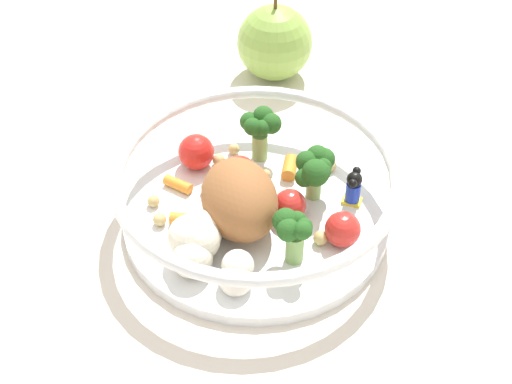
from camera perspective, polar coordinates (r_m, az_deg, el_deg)
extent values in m
plane|color=silver|center=(0.59, 0.27, -1.30)|extent=(2.40, 2.40, 0.00)
cylinder|color=white|center=(0.57, 0.00, -1.90)|extent=(0.22, 0.22, 0.01)
torus|color=white|center=(0.54, 0.00, 1.61)|extent=(0.23, 0.23, 0.01)
ellipsoid|color=#935B33|center=(0.54, -1.36, -0.61)|extent=(0.10, 0.09, 0.05)
cylinder|color=#8EB766|center=(0.61, 0.31, 3.74)|extent=(0.01, 0.01, 0.03)
sphere|color=#23561E|center=(0.60, 0.60, 6.17)|extent=(0.02, 0.02, 0.02)
sphere|color=#23561E|center=(0.60, -0.55, 5.77)|extent=(0.02, 0.02, 0.02)
sphere|color=#23561E|center=(0.59, -0.28, 5.34)|extent=(0.02, 0.02, 0.02)
sphere|color=#23561E|center=(0.59, 0.50, 5.23)|extent=(0.01, 0.01, 0.01)
sphere|color=#23561E|center=(0.59, 0.91, 5.64)|extent=(0.02, 0.02, 0.02)
cylinder|color=#8EB766|center=(0.58, 4.73, 0.46)|extent=(0.01, 0.01, 0.02)
sphere|color=#23561E|center=(0.57, 5.03, 2.88)|extent=(0.02, 0.02, 0.02)
sphere|color=#23561E|center=(0.57, 4.42, 2.26)|extent=(0.02, 0.02, 0.02)
sphere|color=#23561E|center=(0.56, 4.17, 2.47)|extent=(0.02, 0.02, 0.02)
sphere|color=#23561E|center=(0.56, 4.02, 1.40)|extent=(0.02, 0.02, 0.02)
sphere|color=#23561E|center=(0.55, 4.91, 1.69)|extent=(0.02, 0.02, 0.02)
sphere|color=#23561E|center=(0.56, 5.36, 1.69)|extent=(0.02, 0.02, 0.02)
sphere|color=#23561E|center=(0.56, 5.44, 2.08)|extent=(0.02, 0.02, 0.02)
sphere|color=#23561E|center=(0.57, 5.58, 2.70)|extent=(0.02, 0.02, 0.02)
cylinder|color=#7FAD5B|center=(0.52, 3.17, -4.55)|extent=(0.01, 0.01, 0.03)
sphere|color=#23561E|center=(0.51, 3.36, -2.33)|extent=(0.01, 0.01, 0.01)
sphere|color=#23561E|center=(0.51, 2.43, -2.38)|extent=(0.02, 0.02, 0.02)
sphere|color=#23561E|center=(0.50, 2.65, -3.13)|extent=(0.02, 0.02, 0.02)
sphere|color=#23561E|center=(0.50, 3.83, -3.16)|extent=(0.01, 0.01, 0.01)
sphere|color=#23561E|center=(0.51, 3.88, -2.86)|extent=(0.01, 0.01, 0.01)
sphere|color=white|center=(0.51, -1.53, -6.34)|extent=(0.02, 0.02, 0.02)
sphere|color=white|center=(0.51, -1.76, -5.98)|extent=(0.02, 0.02, 0.02)
sphere|color=white|center=(0.51, -1.83, -7.08)|extent=(0.03, 0.03, 0.03)
sphere|color=white|center=(0.51, -1.02, -6.14)|extent=(0.02, 0.02, 0.02)
sphere|color=silver|center=(0.53, -4.53, -3.23)|extent=(0.03, 0.03, 0.03)
sphere|color=silver|center=(0.52, -5.38, -3.63)|extent=(0.03, 0.03, 0.03)
sphere|color=silver|center=(0.52, -5.23, -5.33)|extent=(0.03, 0.03, 0.03)
sphere|color=silver|center=(0.52, -4.59, -3.89)|extent=(0.03, 0.03, 0.03)
cube|color=yellow|center=(0.58, 7.81, -0.71)|extent=(0.01, 0.02, 0.00)
cylinder|color=#1933B2|center=(0.57, 7.90, 0.02)|extent=(0.01, 0.01, 0.02)
sphere|color=black|center=(0.56, 8.03, 1.04)|extent=(0.01, 0.01, 0.01)
sphere|color=black|center=(0.56, 8.21, 1.72)|extent=(0.01, 0.01, 0.01)
sphere|color=black|center=(0.56, 7.94, 1.03)|extent=(0.01, 0.01, 0.01)
cylinder|color=orange|center=(0.59, -6.31, 0.79)|extent=(0.02, 0.03, 0.01)
cylinder|color=orange|center=(0.56, -5.34, -2.29)|extent=(0.01, 0.03, 0.01)
cylinder|color=orange|center=(0.60, 2.77, 2.01)|extent=(0.02, 0.01, 0.01)
sphere|color=red|center=(0.54, 7.08, -3.03)|extent=(0.03, 0.03, 0.03)
sphere|color=red|center=(0.55, 2.77, -1.07)|extent=(0.03, 0.03, 0.03)
sphere|color=red|center=(0.58, -1.39, 1.53)|extent=(0.03, 0.03, 0.03)
sphere|color=red|center=(0.60, -4.90, 3.28)|extent=(0.03, 0.03, 0.03)
sphere|color=tan|center=(0.54, 5.29, -3.75)|extent=(0.01, 0.01, 0.01)
sphere|color=#D1B775|center=(0.59, 0.82, 1.45)|extent=(0.01, 0.01, 0.01)
sphere|color=#D1B775|center=(0.61, -3.04, 2.62)|extent=(0.01, 0.01, 0.01)
sphere|color=tan|center=(0.55, 3.86, -2.75)|extent=(0.01, 0.01, 0.01)
sphere|color=tan|center=(0.56, -7.86, -2.24)|extent=(0.01, 0.01, 0.01)
sphere|color=tan|center=(0.57, -8.36, -0.72)|extent=(0.01, 0.01, 0.01)
sphere|color=tan|center=(0.60, 6.10, 2.14)|extent=(0.01, 0.01, 0.01)
sphere|color=#D1B775|center=(0.62, -4.56, 3.33)|extent=(0.01, 0.01, 0.01)
sphere|color=tan|center=(0.61, 4.39, 2.35)|extent=(0.01, 0.01, 0.01)
sphere|color=#D1B775|center=(0.58, -4.03, 0.19)|extent=(0.01, 0.01, 0.01)
sphere|color=#D1B775|center=(0.56, 6.90, -2.32)|extent=(0.01, 0.01, 0.01)
sphere|color=#D1B775|center=(0.60, -1.38, 1.79)|extent=(0.01, 0.01, 0.01)
sphere|color=tan|center=(0.62, -1.81, 3.51)|extent=(0.01, 0.01, 0.01)
sphere|color=#8CB74C|center=(0.72, 1.53, 12.07)|extent=(0.08, 0.08, 0.08)
cylinder|color=brown|center=(0.70, 1.60, 15.18)|extent=(0.00, 0.00, 0.01)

